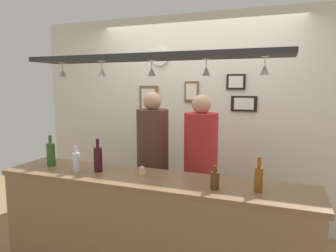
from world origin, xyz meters
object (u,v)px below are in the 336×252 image
bottle_beer_brown_stubby (215,180)px  bottle_soda_clear (76,161)px  person_middle_brown_shirt (153,153)px  bottle_champagne_green (51,154)px  bottle_wine_dark_red (98,159)px  wall_clock (160,57)px  cupcake (142,171)px  picture_frame_upper_small (236,82)px  picture_frame_crest (191,92)px  person_right_red_shirt (201,159)px  picture_frame_lower_pair (244,104)px  bottle_beer_amber_tall (259,178)px  picture_frame_caricature (149,99)px

bottle_beer_brown_stubby → bottle_soda_clear: size_ratio=0.78×
person_middle_brown_shirt → bottle_champagne_green: size_ratio=5.55×
bottle_wine_dark_red → wall_clock: size_ratio=1.36×
bottle_beer_brown_stubby → wall_clock: (-1.04, 1.49, 1.05)m
cupcake → bottle_soda_clear: bearing=-169.2°
picture_frame_upper_small → picture_frame_crest: 0.56m
person_right_red_shirt → picture_frame_lower_pair: bearing=66.3°
picture_frame_lower_pair → picture_frame_crest: bearing=180.0°
picture_frame_upper_small → picture_frame_crest: size_ratio=0.85×
picture_frame_lower_pair → picture_frame_upper_small: bearing=180.0°
bottle_beer_amber_tall → picture_frame_lower_pair: (-0.29, 1.44, 0.45)m
bottle_beer_brown_stubby → bottle_soda_clear: 1.27m
person_right_red_shirt → picture_frame_upper_small: size_ratio=7.46×
bottle_beer_brown_stubby → picture_frame_upper_small: 1.67m
cupcake → bottle_champagne_green: bearing=-177.6°
picture_frame_upper_small → picture_frame_caricature: picture_frame_upper_small is taller
bottle_champagne_green → wall_clock: size_ratio=1.36×
wall_clock → cupcake: bearing=-74.5°
bottle_beer_amber_tall → bottle_champagne_green: bearing=178.7°
picture_frame_caricature → wall_clock: (0.16, -0.01, 0.53)m
picture_frame_lower_pair → person_right_red_shirt: bearing=-113.7°
bottle_soda_clear → wall_clock: bearing=81.3°
bottle_champagne_green → bottle_soda_clear: (0.35, -0.08, -0.03)m
bottle_wine_dark_red → cupcake: 0.42m
person_middle_brown_shirt → picture_frame_crest: (0.21, 0.74, 0.65)m
cupcake → picture_frame_upper_small: (0.59, 1.35, 0.77)m
picture_frame_caricature → bottle_soda_clear: bearing=-92.3°
bottle_wine_dark_red → bottle_soda_clear: bearing=-160.6°
picture_frame_upper_small → picture_frame_lower_pair: 0.27m
bottle_beer_brown_stubby → picture_frame_lower_pair: bearing=89.2°
bottle_beer_amber_tall → cupcake: 0.98m
cupcake → picture_frame_crest: (0.05, 1.35, 0.65)m
bottle_soda_clear → picture_frame_caricature: bearing=87.7°
picture_frame_crest → bottle_beer_amber_tall: bearing=-57.0°
person_middle_brown_shirt → bottle_beer_amber_tall: 1.34m
picture_frame_upper_small → picture_frame_crest: bearing=180.0°
bottle_soda_clear → cupcake: 0.61m
bottle_champagne_green → cupcake: 0.95m
bottle_wine_dark_red → picture_frame_crest: picture_frame_crest is taller
picture_frame_lower_pair → wall_clock: size_ratio=1.36×
bottle_beer_amber_tall → wall_clock: 2.22m
bottle_wine_dark_red → picture_frame_lower_pair: picture_frame_lower_pair is taller
bottle_wine_dark_red → picture_frame_upper_small: 1.86m
wall_clock → picture_frame_caricature: bearing=177.8°
bottle_champagne_green → picture_frame_caricature: (0.41, 1.39, 0.47)m
bottle_champagne_green → picture_frame_upper_small: size_ratio=1.36×
bottle_beer_amber_tall → picture_frame_crest: picture_frame_crest is taller
bottle_beer_brown_stubby → bottle_wine_dark_red: 1.08m
picture_frame_crest → picture_frame_caricature: size_ratio=0.76×
bottle_soda_clear → picture_frame_lower_pair: picture_frame_lower_pair is taller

